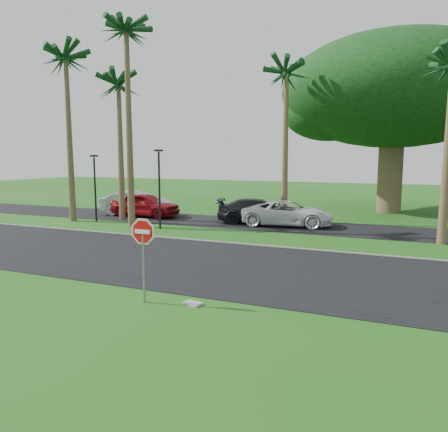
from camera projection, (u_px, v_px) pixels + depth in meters
ground at (180, 275)px, 15.67m from camera, size 120.00×120.00×0.00m
road at (204, 263)px, 17.49m from camera, size 120.00×8.00×0.02m
parking_strip at (277, 225)px, 27.06m from camera, size 120.00×5.00×0.02m
curb at (240, 244)px, 21.18m from camera, size 120.00×0.12×0.06m
stop_sign_near at (143, 243)px, 12.50m from camera, size 1.05×0.07×2.62m
palm_left_far at (66, 62)px, 27.57m from camera, size 5.00×5.00×11.50m
palm_left_mid at (119, 88)px, 28.62m from camera, size 5.00×5.00×10.00m
palm_left_near at (126, 36)px, 25.04m from camera, size 5.00×5.00×12.50m
palm_center at (287, 77)px, 27.19m from camera, size 5.00×5.00×10.50m
canopy_tree at (394, 92)px, 32.17m from camera, size 16.50×16.50×13.12m
streetlight_left at (95, 183)px, 28.47m from camera, size 0.45×0.25×4.34m
streetlight_right at (159, 184)px, 25.40m from camera, size 0.45×0.25×4.64m
car_silver at (137, 203)px, 31.65m from camera, size 5.49×2.89×1.72m
car_red at (145, 205)px, 30.82m from camera, size 4.99×2.07×1.69m
car_dark at (259, 211)px, 27.77m from camera, size 5.69×3.44×1.54m
car_minivan at (287, 214)px, 26.71m from camera, size 5.84×3.32×1.54m
utility_slab at (193, 304)px, 12.55m from camera, size 0.61×0.46×0.06m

